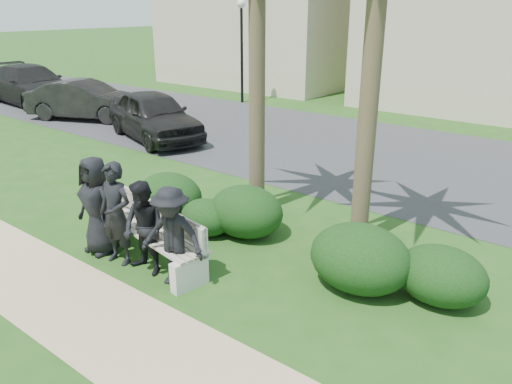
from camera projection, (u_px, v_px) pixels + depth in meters
ground at (197, 270)px, 8.12m from camera, size 160.00×160.00×0.00m
footpath at (104, 321)px, 6.80m from camera, size 30.00×1.60×0.01m
asphalt_street at (398, 159)px, 14.01m from camera, size 160.00×8.00×0.01m
stucco_bldg_left at (270, 13)px, 27.03m from camera, size 10.40×8.40×7.30m
stucco_bldg_right at (482, 15)px, 20.66m from camera, size 8.40×8.40×7.30m
street_lamp at (242, 33)px, 21.13m from camera, size 0.36×0.36×4.29m
park_bench at (149, 236)px, 8.36m from camera, size 2.72×1.03×0.92m
man_a at (97, 206)px, 8.45m from camera, size 0.86×0.57×1.72m
man_b at (116, 214)px, 8.10m from camera, size 0.69×0.51×1.74m
man_c at (144, 229)px, 7.80m from camera, size 0.75×0.59×1.53m
man_d at (172, 237)px, 7.48m from camera, size 1.15×0.88×1.58m
hedge_b at (169, 195)px, 10.03m from camera, size 1.44×1.19×0.94m
hedge_c at (206, 216)px, 9.34m from camera, size 1.05×0.86×0.68m
hedge_d at (246, 210)px, 9.26m from camera, size 1.47×1.21×0.96m
hedge_e at (360, 256)px, 7.48m from camera, size 1.57×1.30×1.02m
hedge_f at (441, 274)px, 7.17m from camera, size 1.30×1.08×0.85m
car_a at (154, 115)px, 15.86m from camera, size 4.81×3.09×1.52m
car_b at (86, 100)px, 18.63m from camera, size 4.60×3.16×1.44m
car_c at (31, 85)px, 21.57m from camera, size 5.76×2.61×1.63m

